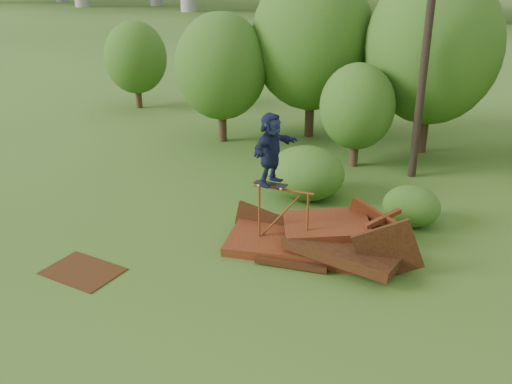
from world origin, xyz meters
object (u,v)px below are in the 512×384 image
at_px(utility_pole, 426,49).
at_px(skater, 271,149).
at_px(scrap_pile, 318,240).
at_px(flat_plate, 83,271).

bearing_deg(utility_pole, skater, -110.36).
height_order(scrap_pile, utility_pole, utility_pole).
relative_size(scrap_pile, skater, 2.91).
xyz_separation_m(scrap_pile, flat_plate, (-5.14, -3.42, -0.33)).
bearing_deg(utility_pole, flat_plate, -122.72).
height_order(scrap_pile, flat_plate, scrap_pile).
height_order(skater, utility_pole, utility_pole).
height_order(scrap_pile, skater, skater).
distance_m(flat_plate, utility_pole, 12.92).
relative_size(skater, flat_plate, 1.02).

